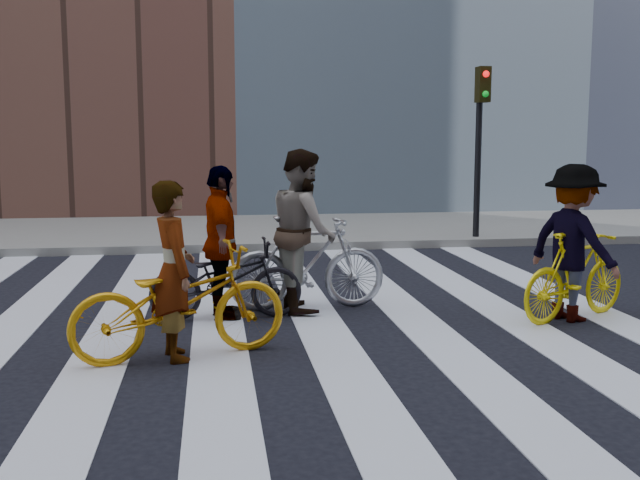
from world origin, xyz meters
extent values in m
plane|color=black|center=(0.00, 0.00, 0.00)|extent=(100.00, 100.00, 0.00)
cube|color=gray|center=(0.00, 7.50, 0.07)|extent=(100.00, 5.00, 0.15)
cube|color=silver|center=(-2.75, 0.00, 0.01)|extent=(0.55, 10.00, 0.01)
cube|color=silver|center=(-1.65, 0.00, 0.01)|extent=(0.55, 10.00, 0.01)
cube|color=silver|center=(-0.55, 0.00, 0.01)|extent=(0.55, 10.00, 0.01)
cube|color=silver|center=(0.55, 0.00, 0.01)|extent=(0.55, 10.00, 0.01)
cube|color=silver|center=(1.65, 0.00, 0.01)|extent=(0.55, 10.00, 0.01)
cube|color=silver|center=(2.75, 0.00, 0.01)|extent=(0.55, 10.00, 0.01)
cube|color=silver|center=(3.85, 0.00, 0.01)|extent=(0.55, 10.00, 0.01)
cylinder|color=black|center=(4.40, 5.40, 1.60)|extent=(0.12, 0.12, 3.20)
cube|color=black|center=(4.40, 5.25, 3.00)|extent=(0.22, 0.28, 0.65)
sphere|color=red|center=(4.40, 5.10, 3.18)|extent=(0.12, 0.12, 0.12)
sphere|color=#0CCC26|center=(4.40, 5.10, 2.82)|extent=(0.12, 0.12, 0.12)
imported|color=orange|center=(-0.91, -1.37, 0.53)|extent=(2.13, 1.21, 1.06)
imported|color=#A7AAB1|center=(0.51, 0.43, 0.57)|extent=(1.92, 0.67, 1.13)
imported|color=yellow|center=(3.43, -0.49, 0.50)|extent=(1.71, 1.13, 1.00)
imported|color=black|center=(-0.45, 0.10, 0.45)|extent=(1.74, 0.69, 0.90)
imported|color=slate|center=(-0.96, -1.37, 0.83)|extent=(0.54, 0.69, 1.65)
imported|color=slate|center=(0.46, 0.43, 0.95)|extent=(0.79, 0.98, 1.91)
imported|color=slate|center=(3.38, -0.49, 0.87)|extent=(1.07, 1.30, 1.75)
imported|color=slate|center=(-0.50, 0.10, 0.87)|extent=(0.48, 1.04, 1.73)
camera|label=1|loc=(-0.59, -8.24, 2.04)|focal=42.00mm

